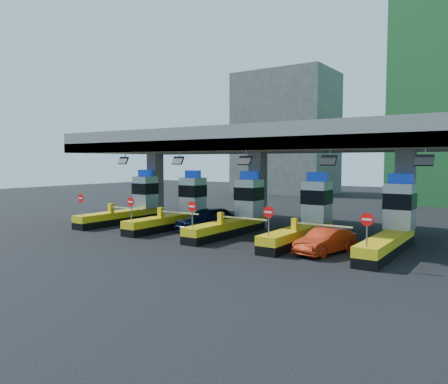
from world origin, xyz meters
The scene contains 10 objects.
ground centered at (0.00, 0.00, 0.00)m, with size 120.00×120.00×0.00m, color black.
toll_canopy centered at (0.00, 2.87, 6.13)m, with size 28.00×12.09×7.00m.
toll_lane_far_left centered at (-10.00, 0.28, 1.40)m, with size 4.43×8.00×4.16m.
toll_lane_left centered at (-5.00, 0.28, 1.40)m, with size 4.43×8.00×4.16m.
toll_lane_center centered at (0.00, 0.28, 1.40)m, with size 4.43×8.00×4.16m.
toll_lane_right centered at (5.00, 0.28, 1.40)m, with size 4.43×8.00×4.16m.
toll_lane_far_right centered at (10.00, 0.28, 1.40)m, with size 4.43×8.00×4.16m.
bg_building_concrete centered at (-14.00, 36.00, 9.00)m, with size 14.00×10.00×18.00m, color #4C4C49.
van centered at (-2.19, -0.07, 0.84)m, with size 1.99×4.93×1.68m, color black.
red_car centered at (7.27, -2.56, 0.66)m, with size 1.41×4.03×1.33m, color #A1240C.
Camera 1 is at (15.61, -24.31, 4.86)m, focal length 35.00 mm.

